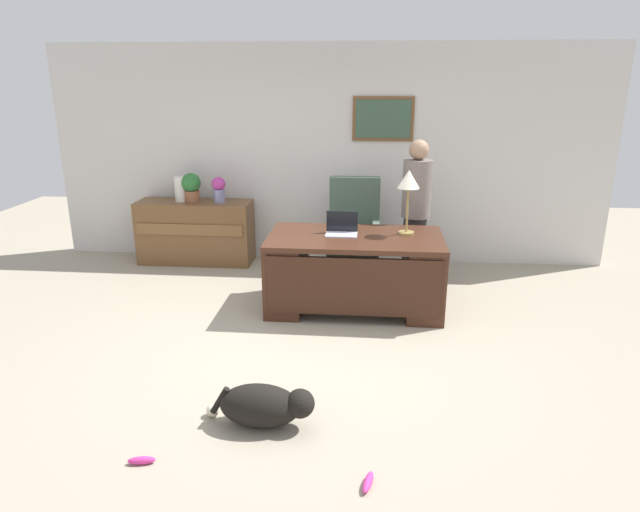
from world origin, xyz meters
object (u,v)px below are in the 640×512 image
Objects in this scene: desk_lamp at (409,183)px; dog_toy_ball at (213,410)px; armchair at (354,234)px; vase_empty at (181,189)px; vase_with_flowers at (219,188)px; person_standing at (416,212)px; dog_toy_bone at (142,460)px; potted_plant at (191,186)px; desk at (355,270)px; dog_lying at (265,405)px; dog_toy_plush at (368,482)px; laptop at (342,229)px; credenza at (196,232)px.

dog_toy_ball is (-1.44, -2.20, -1.24)m from desk_lamp.
vase_empty is (-2.19, 0.32, 0.44)m from armchair.
desk_lamp is 2.58m from vase_with_flowers.
person_standing is 2.94m from vase_empty.
dog_toy_bone is (-0.30, -0.55, -0.02)m from dog_toy_ball.
armchair is 3.25× the size of potted_plant.
dog_toy_ball is at bearing -114.33° from desk.
dog_toy_ball reaches higher than dog_toy_bone.
desk is 1.07× the size of person_standing.
armchair is at bearing 81.21° from dog_lying.
desk_lamp is 1.82× the size of potted_plant.
person_standing reaches higher than potted_plant.
dog_toy_plush is at bearing -96.79° from desk_lamp.
potted_plant is at bearing 109.02° from dog_toy_ball.
laptop is at bearing 79.89° from dog_lying.
vase_empty is (-2.89, 0.54, 0.10)m from person_standing.
armchair is 0.81m from person_standing.
potted_plant is at bearing 171.20° from armchair.
dog_toy_bone is 1.41m from dog_toy_plush.
person_standing reaches higher than credenza.
dog_toy_ball is 0.53× the size of dog_toy_bone.
laptop is (0.39, 2.21, 0.67)m from dog_lying.
vase_with_flowers reaches higher than dog_toy_ball.
dog_toy_bone is at bearing -108.02° from armchair.
dog_toy_plush is at bearing -2.66° from dog_toy_bone.
desk_lamp is 3.02m from vase_empty.
vase_empty reaches higher than dog_lying.
desk reaches higher than dog_lying.
vase_with_flowers is 4.55m from dog_toy_plush.
dog_toy_plush is (-0.47, -3.47, -0.83)m from person_standing.
vase_with_flowers is (-1.21, 3.47, 0.81)m from dog_lying.
vase_with_flowers is at bearing 152.06° from desk_lamp.
dog_lying reaches higher than dog_toy_plush.
vase_empty is at bearing 180.00° from potted_plant.
dog_lying is (-1.19, -2.93, -0.70)m from person_standing.
vase_empty is 0.87× the size of potted_plant.
dog_toy_bone is (-1.18, -3.63, -0.49)m from armchair.
vase_with_flowers is 3.46× the size of dog_toy_ball.
armchair is at bearing -8.80° from potted_plant.
desk is 1.22× the size of credenza.
armchair is at bearing 162.36° from person_standing.
laptop is at bearing 96.63° from dog_toy_plush.
desk_lamp is 7.13× the size of dog_toy_ball.
laptop is 0.49× the size of desk_lamp.
desk is at bearing -128.67° from person_standing.
dog_lying is at bearing -114.76° from desk_lamp.
laptop reaches higher than dog_toy_bone.
desk is at bearing 75.82° from dog_lying.
dog_toy_bone is 0.91× the size of dog_toy_plush.
desk_lamp reaches higher than desk.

